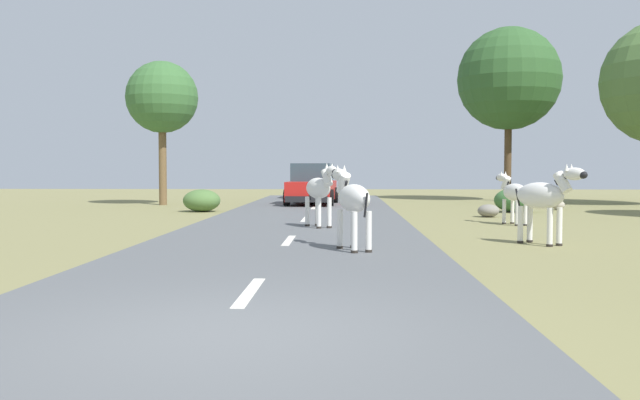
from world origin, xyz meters
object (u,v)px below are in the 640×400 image
zebra_1 (513,193)px  rock_0 (488,211)px  zebra_3 (352,199)px  tree_6 (509,79)px  car_0 (312,185)px  car_1 (313,183)px  tree_3 (162,98)px  rock_3 (558,205)px  bush_1 (515,200)px  zebra_0 (320,189)px  bush_2 (202,201)px  zebra_2 (544,197)px

zebra_1 → rock_0: size_ratio=2.23×
zebra_3 → tree_6: size_ratio=0.19×
car_0 → tree_6: 11.39m
zebra_1 → car_1: car_1 is taller
tree_3 → rock_0: tree_3 is taller
rock_3 → zebra_1: bearing=-116.5°
zebra_3 → bush_1: size_ratio=1.11×
car_1 → tree_6: 10.91m
tree_3 → rock_0: 14.92m
car_1 → tree_6: tree_6 is taller
car_0 → tree_6: size_ratio=0.53×
zebra_0 → bush_2: zebra_0 is taller
car_0 → bush_1: 8.70m
zebra_2 → tree_3: size_ratio=0.27×
tree_3 → rock_3: (15.94, -3.01, -4.41)m
zebra_2 → rock_0: size_ratio=2.41×
rock_3 → car_1: bearing=137.7°
bush_2 → rock_0: (9.86, -2.38, -0.20)m
zebra_2 → rock_0: bearing=-128.5°
car_0 → tree_6: tree_6 is taller
tree_3 → bush_1: tree_3 is taller
zebra_2 → tree_6: size_ratio=0.20×
car_1 → bush_1: (7.74, -10.28, -0.41)m
zebra_3 → car_0: 16.34m
tree_3 → rock_3: size_ratio=13.16×
bush_1 → bush_2: 11.32m
zebra_3 → rock_0: 10.48m
car_1 → rock_0: 14.22m
tree_3 → car_0: bearing=-0.2°
tree_3 → tree_6: tree_6 is taller
tree_3 → rock_3: bearing=-10.7°
zebra_2 → car_0: car_0 is taller
zebra_2 → zebra_3: (-3.96, -1.40, 0.01)m
zebra_1 → zebra_3: size_ratio=0.96×
zebra_2 → tree_6: bearing=-135.7°
car_0 → zebra_1: bearing=125.3°
zebra_2 → car_0: 15.85m
zebra_0 → bush_2: 8.35m
zebra_3 → car_1: bearing=72.9°
tree_6 → zebra_1: bearing=-102.8°
car_0 → rock_3: bearing=165.9°
zebra_0 → tree_6: 18.52m
tree_6 → rock_3: (0.20, -7.22, -5.70)m
tree_3 → bush_2: (2.63, -4.49, -4.19)m
car_0 → zebra_3: bearing=98.6°
zebra_2 → car_1: 21.53m
zebra_1 → car_0: 11.54m
zebra_3 → tree_3: 18.48m
zebra_2 → bush_2: size_ratio=1.23×
zebra_3 → rock_0: bearing=42.7°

